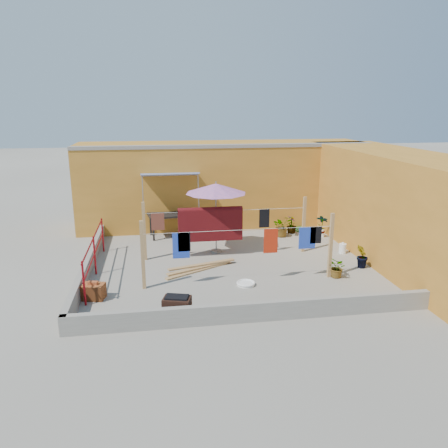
{
  "coord_description": "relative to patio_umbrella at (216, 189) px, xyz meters",
  "views": [
    {
      "loc": [
        -2.1,
        -12.03,
        4.54
      ],
      "look_at": [
        -0.15,
        0.3,
        1.16
      ],
      "focal_mm": 35.0,
      "sensor_mm": 36.0,
      "label": 1
    }
  ],
  "objects": [
    {
      "name": "plant_right_b",
      "position": [
        3.96,
        -2.11,
        -1.7
      ],
      "size": [
        0.45,
        0.49,
        0.71
      ],
      "primitive_type": "imported",
      "rotation": [
        0.0,
        0.0,
        4.31
      ],
      "color": "#255D1A",
      "rests_on": "ground"
    },
    {
      "name": "wall_right",
      "position": [
        5.46,
        -1.2,
        -0.46
      ],
      "size": [
        2.4,
        9.0,
        3.2
      ],
      "primitive_type": "cube",
      "color": "#C07C2A",
      "rests_on": "ground"
    },
    {
      "name": "plant_back_a",
      "position": [
        2.57,
        1.33,
        -1.67
      ],
      "size": [
        0.84,
        0.78,
        0.77
      ],
      "primitive_type": "imported",
      "rotation": [
        0.0,
        0.0,
        0.31
      ],
      "color": "#255D1A",
      "rests_on": "ground"
    },
    {
      "name": "plant_back_b",
      "position": [
        3.04,
        1.69,
        -1.74
      ],
      "size": [
        0.4,
        0.4,
        0.64
      ],
      "primitive_type": "imported",
      "rotation": [
        0.0,
        0.0,
        1.45
      ],
      "color": "#255D1A",
      "rests_on": "ground"
    },
    {
      "name": "brazier",
      "position": [
        -1.49,
        -4.4,
        -1.8
      ],
      "size": [
        0.68,
        0.54,
        0.53
      ],
      "color": "black",
      "rests_on": "ground"
    },
    {
      "name": "clothesline_rig",
      "position": [
        -0.14,
        -0.62,
        -1.05
      ],
      "size": [
        5.09,
        2.35,
        1.8
      ],
      "color": "tan",
      "rests_on": "ground"
    },
    {
      "name": "parapet_left",
      "position": [
        -3.82,
        -1.2,
        -1.84
      ],
      "size": [
        0.16,
        7.3,
        0.44
      ],
      "primitive_type": "cube",
      "color": "gray",
      "rests_on": "ground"
    },
    {
      "name": "outdoor_table",
      "position": [
        -1.26,
        2.0,
        -1.3
      ],
      "size": [
        1.9,
        1.14,
        0.84
      ],
      "color": "black",
      "rests_on": "ground"
    },
    {
      "name": "lumber_pile",
      "position": [
        -0.7,
        -1.52,
        -1.99
      ],
      "size": [
        2.08,
        1.16,
        0.13
      ],
      "color": "tan",
      "rests_on": "ground"
    },
    {
      "name": "plant_right_a",
      "position": [
        3.96,
        1.05,
        -1.65
      ],
      "size": [
        0.52,
        0.51,
        0.82
      ],
      "primitive_type": "imported",
      "rotation": [
        0.0,
        0.0,
        2.4
      ],
      "color": "#255D1A",
      "rests_on": "ground"
    },
    {
      "name": "parapet_front",
      "position": [
        0.26,
        -4.78,
        -1.84
      ],
      "size": [
        8.3,
        0.16,
        0.44
      ],
      "primitive_type": "cube",
      "color": "gray",
      "rests_on": "ground"
    },
    {
      "name": "patio_umbrella",
      "position": [
        0.0,
        0.0,
        0.0
      ],
      "size": [
        2.48,
        2.48,
        2.29
      ],
      "color": "gray",
      "rests_on": "ground"
    },
    {
      "name": "water_jug_a",
      "position": [
        3.96,
        -0.77,
        -1.9
      ],
      "size": [
        0.23,
        0.23,
        0.36
      ],
      "color": "white",
      "rests_on": "ground"
    },
    {
      "name": "red_railing",
      "position": [
        -3.59,
        -1.4,
        -1.34
      ],
      "size": [
        0.05,
        4.2,
        1.1
      ],
      "color": "maroon",
      "rests_on": "ground"
    },
    {
      "name": "brick_stack",
      "position": [
        -3.44,
        -3.06,
        -1.86
      ],
      "size": [
        0.59,
        0.49,
        0.45
      ],
      "color": "#9D4E24",
      "rests_on": "ground"
    },
    {
      "name": "green_hose",
      "position": [
        3.54,
        2.0,
        -2.02
      ],
      "size": [
        0.57,
        0.57,
        0.08
      ],
      "color": "#1A782A",
      "rests_on": "ground"
    },
    {
      "name": "plant_right_c",
      "position": [
        2.96,
        -2.69,
        -1.77
      ],
      "size": [
        0.6,
        0.64,
        0.58
      ],
      "primitive_type": "imported",
      "rotation": [
        0.0,
        0.0,
        5.07
      ],
      "color": "#255D1A",
      "rests_on": "ground"
    },
    {
      "name": "ground",
      "position": [
        0.26,
        -1.2,
        -2.06
      ],
      "size": [
        80.0,
        80.0,
        0.0
      ],
      "primitive_type": "plane",
      "color": "#9E998E",
      "rests_on": "ground"
    },
    {
      "name": "white_basin",
      "position": [
        0.39,
        -2.81,
        -2.01
      ],
      "size": [
        0.49,
        0.49,
        0.09
      ],
      "color": "white",
      "rests_on": "ground"
    },
    {
      "name": "water_jug_b",
      "position": [
        3.96,
        1.04,
        -1.92
      ],
      "size": [
        0.2,
        0.2,
        0.31
      ],
      "color": "white",
      "rests_on": "ground"
    },
    {
      "name": "wall_back",
      "position": [
        0.76,
        3.49,
        -0.45
      ],
      "size": [
        11.0,
        3.27,
        3.21
      ],
      "color": "#C07C2A",
      "rests_on": "ground"
    }
  ]
}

